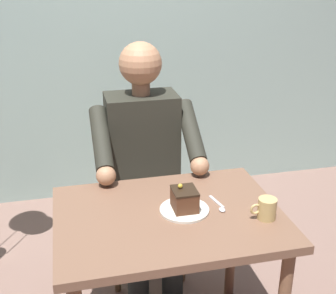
# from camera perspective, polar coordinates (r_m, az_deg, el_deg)

# --- Properties ---
(dining_table) EXTENTS (0.92, 0.68, 0.71)m
(dining_table) POSITION_cam_1_polar(r_m,az_deg,el_deg) (1.90, 0.11, -11.03)
(dining_table) COLOR brown
(dining_table) RESTS_ON ground
(chair) EXTENTS (0.42, 0.42, 0.92)m
(chair) POSITION_cam_1_polar(r_m,az_deg,el_deg) (2.53, -3.53, -4.45)
(chair) COLOR olive
(chair) RESTS_ON ground
(seated_person) EXTENTS (0.53, 0.58, 1.31)m
(seated_person) POSITION_cam_1_polar(r_m,az_deg,el_deg) (2.31, -2.90, -2.46)
(seated_person) COLOR #2D2D25
(seated_person) RESTS_ON ground
(dessert_plate) EXTENTS (0.20, 0.20, 0.01)m
(dessert_plate) POSITION_cam_1_polar(r_m,az_deg,el_deg) (1.86, 2.09, -7.94)
(dessert_plate) COLOR silver
(dessert_plate) RESTS_ON dining_table
(cake_slice) EXTENTS (0.10, 0.11, 0.11)m
(cake_slice) POSITION_cam_1_polar(r_m,az_deg,el_deg) (1.83, 2.10, -6.61)
(cake_slice) COLOR brown
(cake_slice) RESTS_ON dessert_plate
(coffee_cup) EXTENTS (0.11, 0.07, 0.09)m
(coffee_cup) POSITION_cam_1_polar(r_m,az_deg,el_deg) (1.83, 12.38, -7.59)
(coffee_cup) COLOR tan
(coffee_cup) RESTS_ON dining_table
(dessert_spoon) EXTENTS (0.03, 0.14, 0.01)m
(dessert_spoon) POSITION_cam_1_polar(r_m,az_deg,el_deg) (1.90, 6.53, -7.43)
(dessert_spoon) COLOR silver
(dessert_spoon) RESTS_ON dining_table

